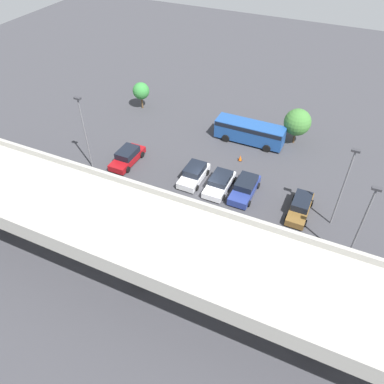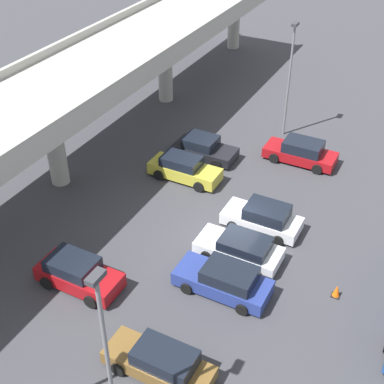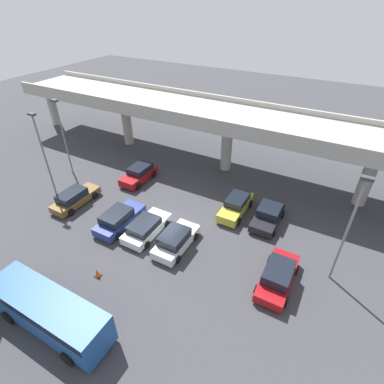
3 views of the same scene
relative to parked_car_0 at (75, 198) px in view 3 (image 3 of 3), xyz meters
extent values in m
plane|color=#38383D|center=(9.63, 0.84, -0.73)|extent=(118.31, 118.31, 0.00)
cube|color=#9E9B93|center=(9.63, 13.16, 5.26)|extent=(55.21, 7.32, 0.90)
cube|color=#9E9B93|center=(9.63, 9.65, 5.99)|extent=(55.21, 0.30, 0.55)
cube|color=#9E9B93|center=(9.63, 16.67, 5.99)|extent=(55.21, 0.30, 0.55)
cylinder|color=#9E9B93|center=(-17.98, 13.16, 2.04)|extent=(1.17, 1.17, 5.54)
cylinder|color=#9E9B93|center=(-4.17, 13.16, 2.04)|extent=(1.17, 1.17, 5.54)
cylinder|color=#9E9B93|center=(9.63, 13.16, 2.04)|extent=(1.17, 1.17, 5.54)
cylinder|color=#9E9B93|center=(23.43, 13.16, 2.04)|extent=(1.17, 1.17, 5.54)
cube|color=brown|center=(0.00, 0.11, -0.22)|extent=(1.72, 4.83, 0.67)
cube|color=black|center=(0.00, -0.23, 0.47)|extent=(1.58, 2.62, 0.70)
cylinder|color=black|center=(-0.88, 1.61, -0.40)|extent=(0.22, 0.65, 0.65)
cylinder|color=black|center=(0.88, 1.61, -0.40)|extent=(0.22, 0.65, 0.65)
cylinder|color=black|center=(-0.88, -1.39, -0.40)|extent=(0.22, 0.65, 0.65)
cylinder|color=black|center=(0.88, -1.39, -0.40)|extent=(0.22, 0.65, 0.65)
cube|color=maroon|center=(2.66, 6.28, -0.14)|extent=(1.87, 4.39, 0.79)
cube|color=black|center=(2.66, 6.62, 0.57)|extent=(1.72, 2.48, 0.64)
cylinder|color=black|center=(3.62, 4.92, -0.37)|extent=(0.22, 0.72, 0.72)
cylinder|color=black|center=(1.70, 4.92, -0.37)|extent=(0.22, 0.72, 0.72)
cylinder|color=black|center=(3.62, 7.65, -0.37)|extent=(0.22, 0.72, 0.72)
cylinder|color=black|center=(1.70, 7.65, -0.37)|extent=(0.22, 0.72, 0.72)
cube|color=navy|center=(5.67, -0.26, -0.19)|extent=(1.95, 4.83, 0.74)
cube|color=black|center=(5.67, -0.62, 0.51)|extent=(1.80, 2.58, 0.66)
cylinder|color=black|center=(4.67, 1.24, -0.42)|extent=(0.22, 0.62, 0.62)
cylinder|color=black|center=(6.67, 1.24, -0.42)|extent=(0.22, 0.62, 0.62)
cylinder|color=black|center=(4.67, -1.76, -0.42)|extent=(0.22, 0.62, 0.62)
cylinder|color=black|center=(6.67, -1.76, -0.42)|extent=(0.22, 0.62, 0.62)
cube|color=silver|center=(8.29, 0.01, -0.23)|extent=(1.99, 4.61, 0.66)
cube|color=black|center=(8.29, -0.34, 0.38)|extent=(1.83, 2.59, 0.57)
cylinder|color=black|center=(7.28, 1.44, -0.43)|extent=(0.22, 0.61, 0.61)
cylinder|color=black|center=(9.31, 1.44, -0.43)|extent=(0.22, 0.61, 0.61)
cylinder|color=black|center=(7.28, -1.42, -0.43)|extent=(0.22, 0.61, 0.61)
cylinder|color=black|center=(9.31, -1.42, -0.43)|extent=(0.22, 0.61, 0.61)
cube|color=silver|center=(11.25, -0.16, -0.22)|extent=(1.93, 4.49, 0.70)
cube|color=black|center=(11.25, -0.43, 0.49)|extent=(1.77, 2.40, 0.72)
cylinder|color=black|center=(10.27, 1.23, -0.43)|extent=(0.22, 0.61, 0.61)
cylinder|color=black|center=(12.24, 1.23, -0.43)|extent=(0.22, 0.61, 0.61)
cylinder|color=black|center=(10.27, -1.55, -0.43)|extent=(0.22, 0.61, 0.61)
cylinder|color=black|center=(12.24, -1.55, -0.43)|extent=(0.22, 0.61, 0.61)
cube|color=gold|center=(13.70, 6.16, -0.14)|extent=(1.75, 4.74, 0.79)
cube|color=black|center=(13.70, 6.40, 0.56)|extent=(1.61, 2.51, 0.62)
cylinder|color=black|center=(14.59, 4.69, -0.38)|extent=(0.22, 0.70, 0.70)
cylinder|color=black|center=(12.80, 4.69, -0.38)|extent=(0.22, 0.70, 0.70)
cylinder|color=black|center=(14.59, 7.63, -0.38)|extent=(0.22, 0.70, 0.70)
cylinder|color=black|center=(12.80, 7.63, -0.38)|extent=(0.22, 0.70, 0.70)
cube|color=black|center=(16.67, 6.16, -0.20)|extent=(1.98, 4.35, 0.66)
cube|color=black|center=(16.67, 6.49, 0.46)|extent=(1.82, 2.19, 0.66)
cylinder|color=black|center=(17.68, 4.81, -0.37)|extent=(0.22, 0.72, 0.72)
cylinder|color=black|center=(15.66, 4.81, -0.37)|extent=(0.22, 0.72, 0.72)
cylinder|color=black|center=(17.68, 7.50, -0.37)|extent=(0.22, 0.72, 0.72)
cylinder|color=black|center=(15.66, 7.50, -0.37)|extent=(0.22, 0.72, 0.72)
cube|color=maroon|center=(19.23, 0.16, -0.20)|extent=(1.92, 4.88, 0.68)
cube|color=black|center=(19.23, 0.01, 0.50)|extent=(1.76, 2.56, 0.73)
cylinder|color=black|center=(18.25, 1.67, -0.38)|extent=(0.22, 0.69, 0.69)
cylinder|color=black|center=(20.21, 1.67, -0.38)|extent=(0.22, 0.69, 0.69)
cylinder|color=black|center=(18.25, -1.36, -0.38)|extent=(0.22, 0.69, 0.69)
cylinder|color=black|center=(20.21, -1.36, -0.38)|extent=(0.22, 0.69, 0.69)
cube|color=#1E478C|center=(8.26, -9.52, 0.63)|extent=(8.17, 2.28, 2.21)
cube|color=black|center=(8.26, -9.52, 1.41)|extent=(8.00, 2.33, 0.49)
cylinder|color=black|center=(5.73, -10.68, -0.27)|extent=(0.92, 0.29, 0.92)
cylinder|color=black|center=(5.73, -8.36, -0.27)|extent=(0.92, 0.29, 0.92)
cylinder|color=black|center=(10.79, -10.68, -0.27)|extent=(0.92, 0.29, 0.92)
cylinder|color=black|center=(10.79, -8.36, -0.27)|extent=(0.92, 0.29, 0.92)
cylinder|color=slate|center=(22.39, 2.46, 3.35)|extent=(0.16, 0.16, 8.16)
cube|color=#333338|center=(22.39, 2.46, 7.53)|extent=(0.70, 0.35, 0.20)
cylinder|color=slate|center=(-4.92, 4.13, 3.23)|extent=(0.16, 0.16, 7.92)
cube|color=#333338|center=(-4.92, 4.13, 7.29)|extent=(0.70, 0.35, 0.20)
cylinder|color=slate|center=(-2.99, 0.23, 3.33)|extent=(0.16, 0.16, 8.13)
cube|color=#333338|center=(-2.99, 0.23, 7.50)|extent=(0.70, 0.35, 0.20)
cube|color=black|center=(7.93, -5.45, -0.71)|extent=(0.44, 0.44, 0.04)
cone|color=#EA590F|center=(7.93, -5.45, -0.38)|extent=(0.40, 0.40, 0.70)
camera|label=1|loc=(-1.45, 27.66, 24.56)|focal=35.00mm
camera|label=2|loc=(-11.98, -7.73, 18.94)|focal=50.00mm
camera|label=3|loc=(20.68, -14.65, 16.29)|focal=28.00mm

